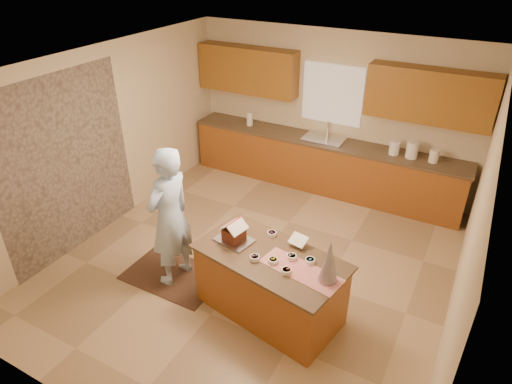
# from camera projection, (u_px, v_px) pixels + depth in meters

# --- Properties ---
(floor) EXTENTS (5.50, 5.50, 0.00)m
(floor) POSITION_uv_depth(u_px,v_px,m) (255.00, 262.00, 6.23)
(floor) COLOR tan
(floor) RESTS_ON ground
(ceiling) EXTENTS (5.50, 5.50, 0.00)m
(ceiling) POSITION_uv_depth(u_px,v_px,m) (255.00, 68.00, 4.88)
(ceiling) COLOR silver
(ceiling) RESTS_ON floor
(wall_back) EXTENTS (5.50, 5.50, 0.00)m
(wall_back) POSITION_uv_depth(u_px,v_px,m) (332.00, 111.00, 7.65)
(wall_back) COLOR beige
(wall_back) RESTS_ON floor
(wall_front) EXTENTS (5.50, 5.50, 0.00)m
(wall_front) POSITION_uv_depth(u_px,v_px,m) (87.00, 322.00, 3.46)
(wall_front) COLOR beige
(wall_front) RESTS_ON floor
(wall_left) EXTENTS (5.50, 5.50, 0.00)m
(wall_left) POSITION_uv_depth(u_px,v_px,m) (107.00, 139.00, 6.59)
(wall_left) COLOR beige
(wall_left) RESTS_ON floor
(wall_right) EXTENTS (5.50, 5.50, 0.00)m
(wall_right) POSITION_uv_depth(u_px,v_px,m) (471.00, 231.00, 4.53)
(wall_right) COLOR beige
(wall_right) RESTS_ON floor
(stone_accent) EXTENTS (0.00, 2.50, 2.50)m
(stone_accent) POSITION_uv_depth(u_px,v_px,m) (66.00, 167.00, 6.02)
(stone_accent) COLOR gray
(stone_accent) RESTS_ON wall_left
(window_curtain) EXTENTS (1.05, 0.03, 1.00)m
(window_curtain) POSITION_uv_depth(u_px,v_px,m) (333.00, 94.00, 7.48)
(window_curtain) COLOR white
(window_curtain) RESTS_ON wall_back
(back_counter_base) EXTENTS (4.80, 0.60, 0.88)m
(back_counter_base) POSITION_uv_depth(u_px,v_px,m) (321.00, 165.00, 7.88)
(back_counter_base) COLOR brown
(back_counter_base) RESTS_ON floor
(back_counter_top) EXTENTS (4.85, 0.63, 0.04)m
(back_counter_top) POSITION_uv_depth(u_px,v_px,m) (323.00, 141.00, 7.65)
(back_counter_top) COLOR brown
(back_counter_top) RESTS_ON back_counter_base
(upper_cabinet_left) EXTENTS (1.85, 0.35, 0.80)m
(upper_cabinet_left) POSITION_uv_depth(u_px,v_px,m) (248.00, 70.00, 7.88)
(upper_cabinet_left) COLOR olive
(upper_cabinet_left) RESTS_ON wall_back
(upper_cabinet_right) EXTENTS (1.85, 0.35, 0.80)m
(upper_cabinet_right) POSITION_uv_depth(u_px,v_px,m) (430.00, 96.00, 6.60)
(upper_cabinet_right) COLOR olive
(upper_cabinet_right) RESTS_ON wall_back
(sink) EXTENTS (0.70, 0.45, 0.12)m
(sink) POSITION_uv_depth(u_px,v_px,m) (323.00, 142.00, 7.65)
(sink) COLOR silver
(sink) RESTS_ON back_counter_top
(faucet) EXTENTS (0.03, 0.03, 0.28)m
(faucet) POSITION_uv_depth(u_px,v_px,m) (328.00, 129.00, 7.71)
(faucet) COLOR silver
(faucet) RESTS_ON back_counter_top
(island_base) EXTENTS (1.77, 1.12, 0.80)m
(island_base) POSITION_uv_depth(u_px,v_px,m) (270.00, 285.00, 5.22)
(island_base) COLOR brown
(island_base) RESTS_ON floor
(island_top) EXTENTS (1.86, 1.20, 0.04)m
(island_top) POSITION_uv_depth(u_px,v_px,m) (270.00, 257.00, 5.01)
(island_top) COLOR brown
(island_top) RESTS_ON island_base
(table_runner) EXTENTS (0.96, 0.49, 0.01)m
(table_runner) POSITION_uv_depth(u_px,v_px,m) (301.00, 270.00, 4.77)
(table_runner) COLOR #B90D0F
(table_runner) RESTS_ON island_top
(baking_tray) EXTENTS (0.47, 0.38, 0.02)m
(baking_tray) POSITION_uv_depth(u_px,v_px,m) (234.00, 240.00, 5.24)
(baking_tray) COLOR silver
(baking_tray) RESTS_ON island_top
(cookbook) EXTENTS (0.23, 0.19, 0.09)m
(cookbook) POSITION_uv_depth(u_px,v_px,m) (298.00, 240.00, 5.12)
(cookbook) COLOR white
(cookbook) RESTS_ON island_top
(tinsel_tree) EXTENTS (0.24, 0.24, 0.50)m
(tinsel_tree) POSITION_uv_depth(u_px,v_px,m) (329.00, 261.00, 4.51)
(tinsel_tree) COLOR silver
(tinsel_tree) RESTS_ON island_top
(rug) EXTENTS (1.27, 0.83, 0.01)m
(rug) POSITION_uv_depth(u_px,v_px,m) (174.00, 275.00, 5.98)
(rug) COLOR black
(rug) RESTS_ON floor
(boy) EXTENTS (0.52, 0.72, 1.87)m
(boy) POSITION_uv_depth(u_px,v_px,m) (170.00, 218.00, 5.49)
(boy) COLOR #AECFF7
(boy) RESTS_ON rug
(canister_a) EXTENTS (0.16, 0.16, 0.23)m
(canister_a) POSITION_uv_depth(u_px,v_px,m) (394.00, 148.00, 7.09)
(canister_a) COLOR white
(canister_a) RESTS_ON back_counter_top
(canister_b) EXTENTS (0.18, 0.18, 0.27)m
(canister_b) POSITION_uv_depth(u_px,v_px,m) (412.00, 150.00, 6.97)
(canister_b) COLOR white
(canister_b) RESTS_ON back_counter_top
(canister_c) EXTENTS (0.14, 0.14, 0.20)m
(canister_c) POSITION_uv_depth(u_px,v_px,m) (434.00, 156.00, 6.85)
(canister_c) COLOR white
(canister_c) RESTS_ON back_counter_top
(paper_towel) EXTENTS (0.11, 0.11, 0.25)m
(paper_towel) POSITION_uv_depth(u_px,v_px,m) (250.00, 119.00, 8.18)
(paper_towel) COLOR white
(paper_towel) RESTS_ON back_counter_top
(gingerbread_house) EXTENTS (0.29, 0.30, 0.26)m
(gingerbread_house) POSITION_uv_depth(u_px,v_px,m) (234.00, 232.00, 5.18)
(gingerbread_house) COLOR #582317
(gingerbread_house) RESTS_ON baking_tray
(candy_bowls) EXTENTS (0.71, 0.65, 0.05)m
(candy_bowls) POSITION_uv_depth(u_px,v_px,m) (281.00, 256.00, 4.95)
(candy_bowls) COLOR #C44422
(candy_bowls) RESTS_ON island_top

